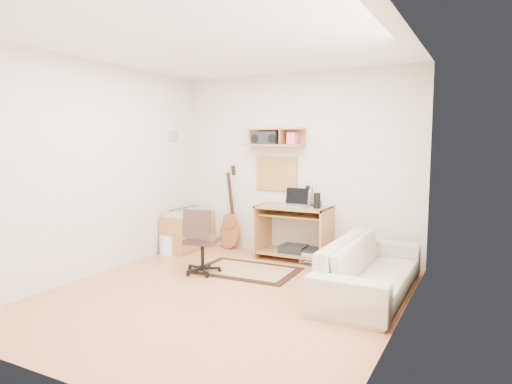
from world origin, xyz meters
The scene contains 22 objects.
floor centered at (0.00, 0.00, -0.01)m, with size 3.60×4.00×0.01m, color #C97C53.
ceiling centered at (0.00, 0.00, 2.60)m, with size 3.60×4.00×0.01m, color white.
back_wall centered at (0.00, 2.00, 1.30)m, with size 3.60×0.01×2.60m, color beige.
left_wall centered at (-1.80, 0.00, 1.30)m, with size 0.01×4.00×2.60m, color beige.
right_wall centered at (1.80, 0.00, 1.30)m, with size 0.01×4.00×2.60m, color beige.
wall_shelf centered at (-0.30, 1.88, 1.70)m, with size 0.90×0.25×0.26m, color #B97941.
cork_board centered at (-0.30, 1.98, 1.17)m, with size 0.64×0.03×0.49m, color tan.
wall_photo centered at (-1.79, 1.50, 1.72)m, with size 0.02×0.20×0.15m, color #4C8CBF.
desk centered at (0.09, 1.73, 0.38)m, with size 1.00×0.55×0.75m, color #B97941, non-canonical shape.
laptop centered at (0.10, 1.71, 0.87)m, with size 0.32×0.32×0.25m, color silver, non-canonical shape.
speaker centered at (0.44, 1.68, 0.85)m, with size 0.09×0.09×0.21m, color black.
desk_lamp centered at (0.30, 1.87, 0.89)m, with size 0.10×0.10×0.29m, color black, non-canonical shape.
pencil_cup centered at (0.43, 1.83, 0.79)m, with size 0.06×0.06×0.09m, color #2F4F8F.
boombox centered at (-0.42, 1.87, 1.68)m, with size 0.38×0.17×0.20m, color black.
rug centered at (-0.21, 0.91, 0.01)m, with size 1.25×0.83×0.02m, color #CABC87.
task_chair centered at (-0.66, 0.58, 0.42)m, with size 0.43×0.43×0.83m, color #36251F, non-canonical shape.
cabinet centered at (-1.58, 1.55, 0.28)m, with size 0.40×0.90×0.55m, color #B97941.
music_keyboard centered at (-1.58, 1.55, 0.59)m, with size 0.26×0.83×0.07m, color #B2B5BA.
guitar centered at (-1.04, 1.86, 0.64)m, with size 0.34×0.21×1.28m, color #96572E, non-canonical shape.
waste_basket centered at (-1.65, 1.14, 0.14)m, with size 0.23×0.23×0.27m, color white.
printer centered at (0.46, 1.73, 0.09)m, with size 0.44×0.34×0.16m, color #A5A8AA.
sofa centered at (1.38, 0.77, 0.39)m, with size 1.97×0.58×0.77m, color #BCAF95.
Camera 1 is at (2.48, -3.97, 1.63)m, focal length 31.65 mm.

